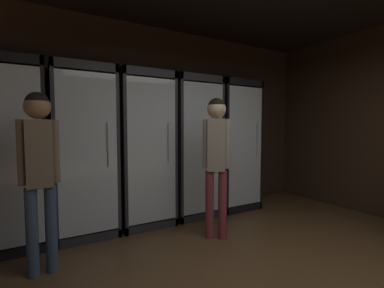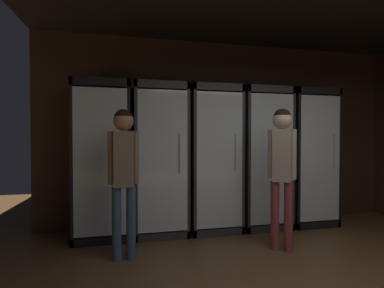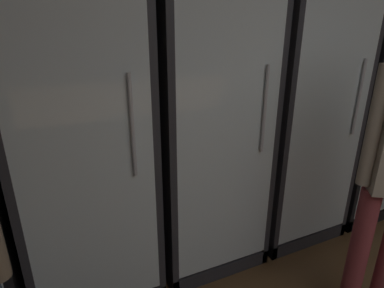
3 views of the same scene
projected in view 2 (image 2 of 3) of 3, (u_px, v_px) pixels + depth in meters
wall_back at (237, 133)px, 4.40m from camera, size 6.00×0.06×2.80m
cooler_far_left at (104, 162)px, 3.69m from camera, size 0.71×0.64×2.06m
cooler_left at (160, 161)px, 3.85m from camera, size 0.71×0.64×2.06m
cooler_center at (213, 160)px, 4.01m from camera, size 0.71×0.64×2.06m
cooler_right at (261, 159)px, 4.16m from camera, size 0.71×0.64×2.06m
cooler_far_right at (306, 158)px, 4.32m from camera, size 0.71×0.64×2.06m
shopper_near at (282, 161)px, 3.22m from camera, size 0.28×0.24×1.66m
shopper_far at (124, 165)px, 2.97m from camera, size 0.33×0.22×1.63m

